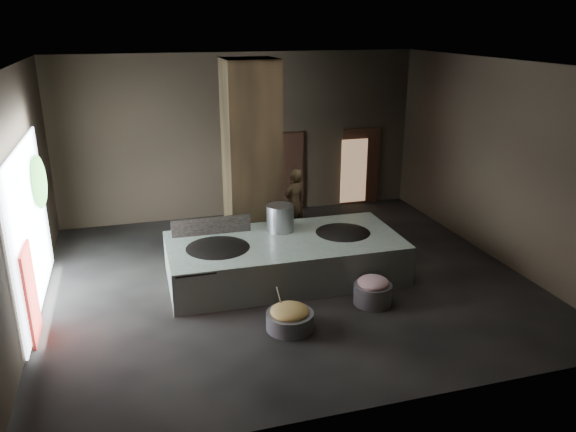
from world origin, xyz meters
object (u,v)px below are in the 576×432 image
object	(u,v)px
cook	(294,202)
veg_basin	(290,321)
wok_left	(218,253)
stock_pot	(280,219)
hearth_platform	(285,258)
meat_basin	(373,294)
wok_right	(343,237)

from	to	relation	value
cook	veg_basin	bearing A→B (deg)	48.27
wok_left	veg_basin	world-z (taller)	wok_left
wok_left	stock_pot	world-z (taller)	stock_pot
stock_pot	veg_basin	world-z (taller)	stock_pot
hearth_platform	meat_basin	size ratio (longest dim) A/B	6.65
wok_left	cook	bearing A→B (deg)	45.14
wok_right	meat_basin	distance (m)	1.81
meat_basin	veg_basin	bearing A→B (deg)	-165.78
veg_basin	meat_basin	distance (m)	1.89
hearth_platform	wok_right	distance (m)	1.39
wok_right	meat_basin	bearing A→B (deg)	-91.12
wok_left	stock_pot	size ratio (longest dim) A/B	2.42
stock_pot	meat_basin	size ratio (longest dim) A/B	0.87
hearth_platform	veg_basin	distance (m)	2.22
wok_right	veg_basin	xyz separation A→B (m)	(-1.87, -2.19, -0.59)
stock_pot	cook	bearing A→B (deg)	63.97
meat_basin	wok_left	bearing A→B (deg)	149.56
veg_basin	meat_basin	world-z (taller)	meat_basin
cook	wok_right	bearing A→B (deg)	76.78
hearth_platform	veg_basin	world-z (taller)	hearth_platform
veg_basin	hearth_platform	bearing A→B (deg)	76.36
wok_left	veg_basin	bearing A→B (deg)	-66.00
meat_basin	cook	bearing A→B (deg)	95.65
stock_pot	veg_basin	bearing A→B (deg)	-101.95
cook	meat_basin	world-z (taller)	cook
meat_basin	stock_pot	bearing A→B (deg)	119.64
wok_left	stock_pot	distance (m)	1.66
hearth_platform	stock_pot	distance (m)	0.89
hearth_platform	veg_basin	xyz separation A→B (m)	(-0.52, -2.14, -0.27)
cook	meat_basin	distance (m)	4.08
cook	stock_pot	bearing A→B (deg)	40.08
hearth_platform	meat_basin	bearing A→B (deg)	-51.10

